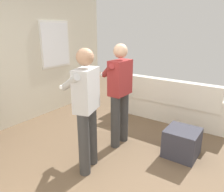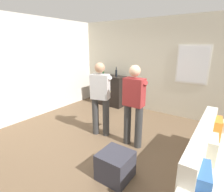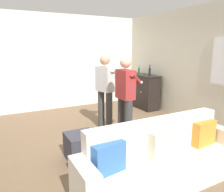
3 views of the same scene
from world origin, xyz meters
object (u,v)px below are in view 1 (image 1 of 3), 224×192
ottoman (182,142)px  couch (169,104)px  person_standing_left (86,106)px  person_standing_right (119,91)px

ottoman → couch: bearing=29.1°
ottoman → person_standing_left: bearing=137.3°
couch → person_standing_left: size_ratio=1.44×
couch → ottoman: size_ratio=4.96×
ottoman → person_standing_right: (-0.23, 1.00, 0.72)m
ottoman → person_standing_right: person_standing_right is taller
ottoman → person_standing_right: bearing=103.1°
couch → ottoman: bearing=-150.9°
ottoman → person_standing_right: 1.26m
couch → person_standing_left: (-2.29, 0.30, 0.59)m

